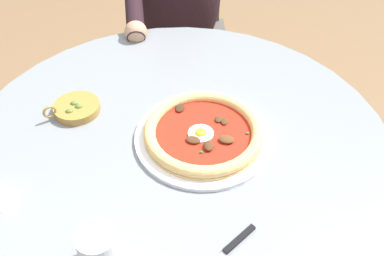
% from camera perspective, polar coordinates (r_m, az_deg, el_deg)
% --- Properties ---
extents(dining_table, '(1.01, 1.01, 0.73)m').
position_cam_1_polar(dining_table, '(1.09, -1.89, -6.92)').
color(dining_table, gray).
rests_on(dining_table, ground).
extents(pizza_on_plate, '(0.32, 0.32, 0.04)m').
position_cam_1_polar(pizza_on_plate, '(0.96, 1.56, -0.69)').
color(pizza_on_plate, white).
rests_on(pizza_on_plate, dining_table).
extents(water_glass, '(0.07, 0.07, 0.09)m').
position_cam_1_polar(water_glass, '(0.77, -12.43, -16.03)').
color(water_glass, silver).
rests_on(water_glass, dining_table).
extents(steak_knife, '(0.17, 0.12, 0.01)m').
position_cam_1_polar(steak_knife, '(0.80, 5.01, -16.01)').
color(steak_knife, silver).
rests_on(steak_knife, dining_table).
extents(olive_pan, '(0.13, 0.11, 0.04)m').
position_cam_1_polar(olive_pan, '(1.08, -15.46, 2.64)').
color(olive_pan, olive).
rests_on(olive_pan, dining_table).
extents(diner_person, '(0.37, 0.49, 1.15)m').
position_cam_1_polar(diner_person, '(1.71, -2.27, 11.11)').
color(diner_person, '#282833').
rests_on(diner_person, ground).
extents(cafe_chair_diner, '(0.48, 0.48, 0.85)m').
position_cam_1_polar(cafe_chair_diner, '(1.83, -2.28, 13.94)').
color(cafe_chair_diner, '#504A45').
rests_on(cafe_chair_diner, ground).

